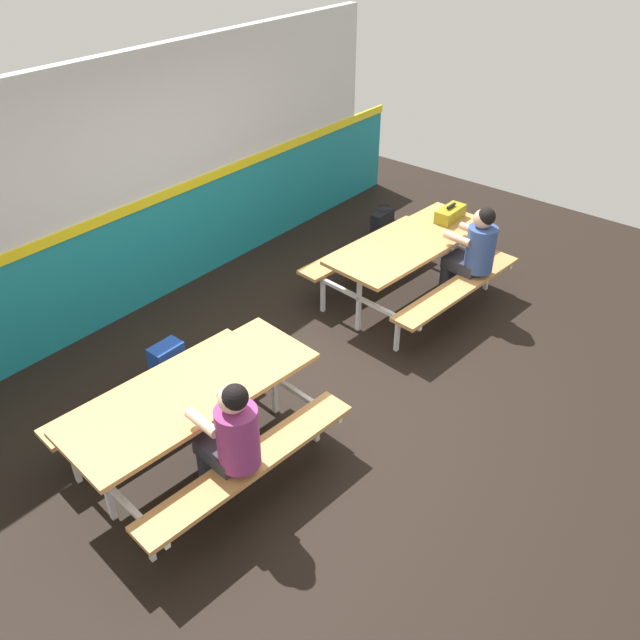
{
  "coord_description": "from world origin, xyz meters",
  "views": [
    {
      "loc": [
        -3.82,
        -2.95,
        3.95
      ],
      "look_at": [
        0.0,
        0.21,
        0.55
      ],
      "focal_mm": 36.91,
      "sensor_mm": 36.0,
      "label": 1
    }
  ],
  "objects_px": {
    "student_nearer": "(231,436)",
    "toolbox_grey": "(450,214)",
    "student_further": "(473,250)",
    "backpack_dark": "(168,365)",
    "picnic_table_left": "(194,406)",
    "picnic_table_right": "(410,254)",
    "tote_bag_bright": "(382,224)"
  },
  "relations": [
    {
      "from": "picnic_table_right",
      "to": "student_further",
      "type": "height_order",
      "value": "student_further"
    },
    {
      "from": "picnic_table_left",
      "to": "picnic_table_right",
      "type": "relative_size",
      "value": 1.0
    },
    {
      "from": "student_further",
      "to": "tote_bag_bright",
      "type": "relative_size",
      "value": 2.81
    },
    {
      "from": "picnic_table_right",
      "to": "toolbox_grey",
      "type": "height_order",
      "value": "toolbox_grey"
    },
    {
      "from": "toolbox_grey",
      "to": "backpack_dark",
      "type": "height_order",
      "value": "toolbox_grey"
    },
    {
      "from": "picnic_table_right",
      "to": "student_nearer",
      "type": "relative_size",
      "value": 1.68
    },
    {
      "from": "picnic_table_right",
      "to": "student_nearer",
      "type": "distance_m",
      "value": 3.27
    },
    {
      "from": "student_further",
      "to": "picnic_table_right",
      "type": "bearing_deg",
      "value": 116.01
    },
    {
      "from": "toolbox_grey",
      "to": "picnic_table_left",
      "type": "bearing_deg",
      "value": -179.99
    },
    {
      "from": "student_nearer",
      "to": "toolbox_grey",
      "type": "distance_m",
      "value": 3.94
    },
    {
      "from": "backpack_dark",
      "to": "tote_bag_bright",
      "type": "height_order",
      "value": "backpack_dark"
    },
    {
      "from": "backpack_dark",
      "to": "tote_bag_bright",
      "type": "distance_m",
      "value": 3.68
    },
    {
      "from": "toolbox_grey",
      "to": "tote_bag_bright",
      "type": "relative_size",
      "value": 0.93
    },
    {
      "from": "student_nearer",
      "to": "toolbox_grey",
      "type": "height_order",
      "value": "student_nearer"
    },
    {
      "from": "tote_bag_bright",
      "to": "picnic_table_right",
      "type": "bearing_deg",
      "value": -134.38
    },
    {
      "from": "student_nearer",
      "to": "backpack_dark",
      "type": "height_order",
      "value": "student_nearer"
    },
    {
      "from": "picnic_table_left",
      "to": "backpack_dark",
      "type": "relative_size",
      "value": 4.62
    },
    {
      "from": "tote_bag_bright",
      "to": "student_nearer",
      "type": "bearing_deg",
      "value": -158.42
    },
    {
      "from": "toolbox_grey",
      "to": "student_further",
      "type": "bearing_deg",
      "value": -127.77
    },
    {
      "from": "student_further",
      "to": "backpack_dark",
      "type": "bearing_deg",
      "value": 153.12
    },
    {
      "from": "student_nearer",
      "to": "picnic_table_right",
      "type": "bearing_deg",
      "value": 10.69
    },
    {
      "from": "picnic_table_left",
      "to": "picnic_table_right",
      "type": "distance_m",
      "value": 3.08
    },
    {
      "from": "toolbox_grey",
      "to": "student_nearer",
      "type": "bearing_deg",
      "value": -171.99
    },
    {
      "from": "picnic_table_left",
      "to": "student_nearer",
      "type": "distance_m",
      "value": 0.58
    },
    {
      "from": "student_further",
      "to": "tote_bag_bright",
      "type": "height_order",
      "value": "student_further"
    },
    {
      "from": "picnic_table_left",
      "to": "backpack_dark",
      "type": "distance_m",
      "value": 1.11
    },
    {
      "from": "student_nearer",
      "to": "tote_bag_bright",
      "type": "relative_size",
      "value": 2.81
    },
    {
      "from": "picnic_table_right",
      "to": "tote_bag_bright",
      "type": "bearing_deg",
      "value": 45.62
    },
    {
      "from": "picnic_table_right",
      "to": "student_further",
      "type": "bearing_deg",
      "value": -63.99
    },
    {
      "from": "student_further",
      "to": "toolbox_grey",
      "type": "bearing_deg",
      "value": 52.23
    },
    {
      "from": "student_further",
      "to": "backpack_dark",
      "type": "height_order",
      "value": "student_further"
    },
    {
      "from": "picnic_table_right",
      "to": "picnic_table_left",
      "type": "bearing_deg",
      "value": -178.93
    }
  ]
}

